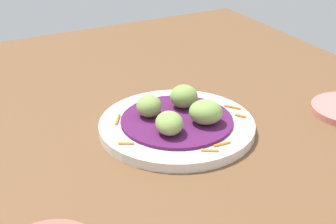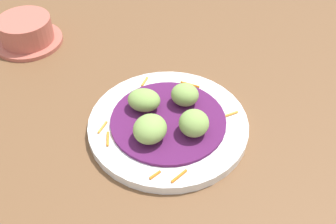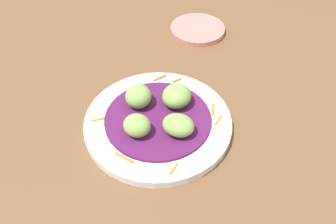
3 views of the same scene
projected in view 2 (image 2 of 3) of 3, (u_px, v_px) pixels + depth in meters
table_surface at (188, 107)px, 73.41cm from camera, size 110.00×110.00×2.00cm
main_plate at (168, 125)px, 67.76cm from camera, size 25.91×25.91×1.58cm
cabbage_bed at (168, 121)px, 67.01cm from camera, size 18.65×18.65×0.55cm
carrot_garnish at (161, 123)px, 66.76cm from camera, size 23.64×23.05×0.40cm
guac_scoop_left at (150, 129)px, 62.66cm from camera, size 7.38×7.29×3.87cm
guac_scoop_center at (194, 123)px, 63.48cm from camera, size 5.59×5.47×3.96cm
guac_scoop_right at (185, 95)px, 68.36cm from camera, size 5.62×5.83×3.64cm
guac_scoop_back at (144, 100)px, 67.59cm from camera, size 5.90×6.51×3.43cm
terracotta_bowl at (26, 32)px, 84.10cm from camera, size 13.75×13.75×5.52cm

